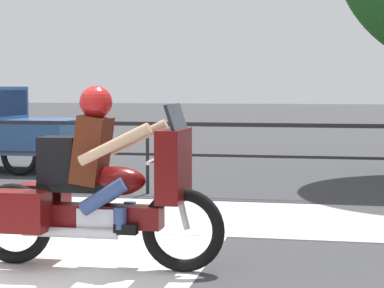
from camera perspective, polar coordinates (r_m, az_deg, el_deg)
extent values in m
cube|color=#B7B2A8|center=(9.59, -6.12, -5.26)|extent=(44.00, 2.40, 0.01)
cube|color=black|center=(11.19, -3.42, 1.55)|extent=(36.00, 0.04, 0.06)
cube|color=black|center=(11.22, -3.41, -0.78)|extent=(36.00, 0.03, 0.04)
cylinder|color=black|center=(11.22, -3.41, -1.06)|extent=(0.05, 0.05, 1.08)
torus|color=black|center=(6.54, -0.70, -6.58)|extent=(0.74, 0.11, 0.74)
torus|color=black|center=(7.04, -13.44, -5.92)|extent=(0.74, 0.11, 0.74)
cube|color=#5B0C0C|center=(6.73, -7.32, -5.44)|extent=(1.20, 0.22, 0.20)
cube|color=silver|center=(6.73, -7.06, -5.87)|extent=(0.34, 0.26, 0.26)
ellipsoid|color=#5B0C0C|center=(6.63, -5.79, -2.81)|extent=(0.54, 0.30, 0.26)
cube|color=black|center=(6.74, -8.61, -3.22)|extent=(0.69, 0.28, 0.08)
cube|color=#5B0C0C|center=(6.48, -1.40, -1.62)|extent=(0.20, 0.61, 0.63)
cube|color=#1E232B|center=(6.44, -1.23, 2.03)|extent=(0.10, 0.52, 0.24)
cylinder|color=silver|center=(6.50, -2.60, -1.16)|extent=(0.04, 0.70, 0.04)
cylinder|color=silver|center=(6.67, -9.30, -6.69)|extent=(0.87, 0.09, 0.09)
cube|color=#5B0C0C|center=(6.72, -12.93, -5.01)|extent=(0.48, 0.28, 0.36)
cube|color=#5B0C0C|center=(7.16, -11.35, -4.41)|extent=(0.48, 0.28, 0.36)
cylinder|color=silver|center=(6.50, -0.96, -4.12)|extent=(0.19, 0.06, 0.56)
cube|color=#4C1E0F|center=(6.67, -7.62, -0.46)|extent=(0.32, 0.36, 0.63)
sphere|color=tan|center=(6.63, -7.33, 3.00)|extent=(0.23, 0.23, 0.23)
sphere|color=#B21919|center=(6.63, -7.33, 3.18)|extent=(0.29, 0.29, 0.29)
cylinder|color=#33477A|center=(6.52, -6.77, -4.00)|extent=(0.44, 0.13, 0.34)
cylinder|color=#33477A|center=(6.51, -5.49, -5.64)|extent=(0.11, 0.11, 0.19)
cube|color=black|center=(6.51, -5.06, -6.47)|extent=(0.20, 0.10, 0.09)
cylinder|color=#33477A|center=(6.81, -5.98, -3.64)|extent=(0.44, 0.13, 0.34)
cylinder|color=#33477A|center=(6.79, -4.76, -5.21)|extent=(0.11, 0.11, 0.19)
cube|color=black|center=(6.79, -4.34, -6.01)|extent=(0.20, 0.10, 0.09)
cylinder|color=tan|center=(6.28, -5.92, -0.03)|extent=(0.64, 0.09, 0.37)
cylinder|color=tan|center=(6.86, -4.44, 0.36)|extent=(0.64, 0.09, 0.37)
cube|color=black|center=(6.78, -10.02, -1.19)|extent=(0.34, 0.30, 0.41)
cube|color=#19232D|center=(14.64, -13.56, 3.06)|extent=(0.04, 1.27, 0.49)
torus|color=black|center=(13.81, -12.99, -0.86)|extent=(0.73, 0.11, 0.73)
torus|color=black|center=(15.19, -10.67, -0.35)|extent=(0.73, 0.11, 0.73)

